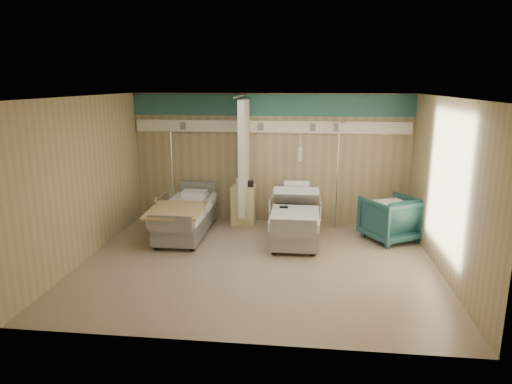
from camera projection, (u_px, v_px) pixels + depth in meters
ground at (258, 263)px, 7.85m from camera, size 6.00×5.00×0.00m
room_walls at (257, 153)px, 7.66m from camera, size 6.04×5.04×2.82m
bed_right at (295, 224)px, 8.96m from camera, size 1.00×2.16×0.63m
bed_left at (186, 220)px, 9.21m from camera, size 1.00×2.16×0.63m
bedside_cabinet at (244, 205)px, 9.93m from camera, size 0.50×0.48×0.85m
visitor_armchair at (391, 219)px, 8.88m from camera, size 1.29×1.30×0.87m
waffle_blanket at (391, 195)px, 8.76m from camera, size 0.84×0.81×0.07m
iv_stand_right at (336, 206)px, 9.72m from camera, size 0.40×0.40×2.24m
iv_stand_left at (174, 205)px, 9.97m from camera, size 0.36×0.36×2.02m
call_remote at (284, 207)px, 8.90m from camera, size 0.17×0.08×0.04m
tan_blanket at (176, 210)px, 8.69m from camera, size 1.08×1.32×0.04m
toiletry_bag at (248, 184)px, 9.74m from camera, size 0.24×0.17×0.12m
white_cup at (237, 181)px, 9.94m from camera, size 0.13×0.13×0.14m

